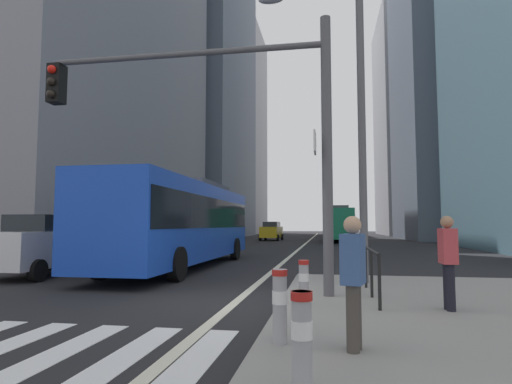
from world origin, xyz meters
TOP-DOWN VIEW (x-y plane):
  - ground_plane at (0.00, 20.00)m, footprint 160.00×160.00m
  - crosswalk_stripes at (-1.00, -4.00)m, footprint 6.75×3.20m
  - lane_centre_line at (0.00, 30.00)m, footprint 0.20×80.00m
  - office_tower_left_mid at (-16.00, 47.01)m, footprint 12.93×21.92m
  - office_tower_left_far at (-16.00, 68.24)m, footprint 11.55×16.08m
  - office_tower_right_mid at (17.00, 41.07)m, footprint 13.32×16.08m
  - office_tower_right_far at (17.00, 63.02)m, footprint 12.78×17.66m
  - city_bus_blue_oncoming at (-3.55, 6.67)m, footprint 2.70×11.97m
  - sedan_white_oncoming at (-7.17, 3.59)m, footprint 2.04×4.30m
  - city_bus_red_receding at (2.83, 33.78)m, footprint 2.90×11.55m
  - city_bus_red_distant at (3.24, 54.44)m, footprint 2.83×11.56m
  - car_oncoming_mid at (-3.93, 35.16)m, footprint 2.15×4.58m
  - car_receding_near at (2.75, 43.26)m, footprint 2.21×4.21m
  - car_receding_far at (2.73, 45.35)m, footprint 2.13×4.53m
  - traffic_signal_gantry at (-0.33, 0.16)m, footprint 6.72×0.65m
  - street_lamp_post at (2.84, 2.37)m, footprint 5.50×0.32m
  - bollard_front at (1.69, -5.00)m, footprint 0.20×0.20m
  - bollard_left at (1.32, -3.49)m, footprint 0.20×0.20m
  - bollard_right at (1.48, -0.94)m, footprint 0.20×0.20m
  - pedestrian_railing at (2.80, 0.83)m, footprint 0.06×4.06m
  - pedestrian_waiting at (3.99, -0.96)m, footprint 0.25×0.39m
  - pedestrian_walking at (2.22, -3.64)m, footprint 0.33×0.43m

SIDE VIEW (x-z plane):
  - ground_plane at x=0.00m, z-range 0.00..0.00m
  - crosswalk_stripes at x=-1.00m, z-range 0.00..0.01m
  - lane_centre_line at x=0.00m, z-range 0.00..0.01m
  - bollard_right at x=1.48m, z-range 0.20..1.02m
  - bollard_front at x=1.69m, z-range 0.20..1.08m
  - bollard_left at x=1.32m, z-range 0.20..1.11m
  - pedestrian_railing at x=2.80m, z-range 0.38..1.36m
  - car_receding_near at x=2.75m, z-range 0.02..1.96m
  - sedan_white_oncoming at x=-7.17m, z-range 0.02..1.96m
  - car_receding_far at x=2.73m, z-range 0.02..1.96m
  - car_oncoming_mid at x=-3.93m, z-range 0.02..1.96m
  - pedestrian_walking at x=2.22m, z-range 0.23..1.81m
  - pedestrian_waiting at x=3.99m, z-range 0.23..1.87m
  - city_bus_red_receding at x=2.83m, z-range 0.14..3.54m
  - city_bus_red_distant at x=3.24m, z-range 0.14..3.54m
  - city_bus_blue_oncoming at x=-3.55m, z-range 0.14..3.54m
  - traffic_signal_gantry at x=-0.33m, z-range 1.14..7.14m
  - street_lamp_post at x=2.84m, z-range 1.28..9.28m
  - office_tower_right_mid at x=17.00m, z-range 0.00..32.72m
  - office_tower_right_far at x=17.00m, z-range 0.00..36.32m
  - office_tower_left_far at x=-16.00m, z-range 0.00..38.44m
  - office_tower_left_mid at x=-16.00m, z-range 0.00..45.09m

